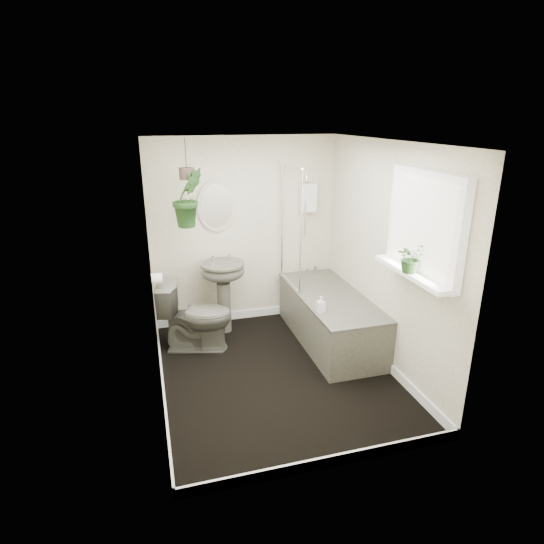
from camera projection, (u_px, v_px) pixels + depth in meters
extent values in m
cube|color=black|center=(276.00, 373.00, 4.70)|extent=(2.30, 2.80, 0.02)
cube|color=white|center=(277.00, 141.00, 3.94)|extent=(2.30, 2.80, 0.02)
cube|color=white|center=(244.00, 232.00, 5.60)|extent=(2.30, 0.02, 2.30)
cube|color=white|center=(336.00, 332.00, 3.04)|extent=(2.30, 0.02, 2.30)
cube|color=white|center=(151.00, 279.00, 4.02)|extent=(0.02, 2.80, 2.30)
cube|color=white|center=(385.00, 257.00, 4.62)|extent=(0.02, 2.80, 2.30)
cube|color=white|center=(276.00, 368.00, 4.68)|extent=(2.30, 2.80, 0.10)
cube|color=white|center=(308.00, 198.00, 5.61)|extent=(0.20, 0.10, 0.35)
ellipsoid|color=beige|center=(217.00, 206.00, 5.36)|extent=(0.46, 0.03, 0.62)
cylinder|color=black|center=(183.00, 216.00, 5.28)|extent=(0.04, 0.04, 0.22)
cylinder|color=white|center=(157.00, 278.00, 4.76)|extent=(0.11, 0.11, 0.11)
cube|color=white|center=(425.00, 225.00, 3.80)|extent=(0.08, 1.00, 0.90)
cube|color=white|center=(412.00, 273.00, 3.92)|extent=(0.18, 1.00, 0.04)
cube|color=white|center=(420.00, 225.00, 3.79)|extent=(0.01, 0.86, 0.76)
imported|color=#49483F|center=(196.00, 315.00, 5.07)|extent=(0.88, 0.64, 0.80)
imported|color=black|center=(411.00, 257.00, 3.84)|extent=(0.28, 0.26, 0.26)
imported|color=black|center=(188.00, 198.00, 4.83)|extent=(0.42, 0.37, 0.63)
imported|color=black|center=(321.00, 304.00, 4.70)|extent=(0.09, 0.09, 0.17)
cylinder|color=#3D2D26|center=(187.00, 174.00, 4.74)|extent=(0.16, 0.16, 0.12)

